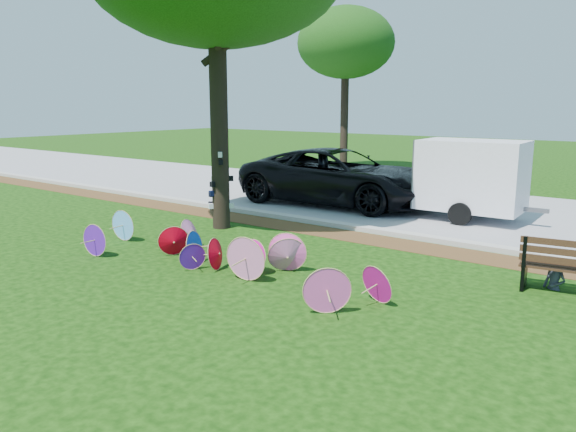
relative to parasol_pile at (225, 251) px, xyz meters
The scene contains 8 objects.
ground 0.80m from the parasol_pile, 87.91° to the right, with size 90.00×90.00×0.00m, color black.
mulch_strip 3.80m from the parasol_pile, 89.60° to the left, with size 90.00×1.00×0.01m, color #472D16.
curb 4.49m from the parasol_pile, 89.67° to the left, with size 90.00×0.30×0.12m, color #B7B5AD.
street 8.64m from the parasol_pile, 89.83° to the left, with size 90.00×8.00×0.01m, color gray.
parasol_pile is the anchor object (origin of this frame).
black_van 7.61m from the parasol_pile, 105.82° to the left, with size 2.87×6.22×1.73m, color black.
cargo_trailer 7.74m from the parasol_pile, 74.24° to the left, with size 2.65×1.68×2.46m, color white.
person_left 5.87m from the parasol_pile, 25.72° to the left, with size 0.38×0.25×1.05m, color #3A3D50.
Camera 1 is at (7.17, -6.79, 3.12)m, focal length 35.00 mm.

